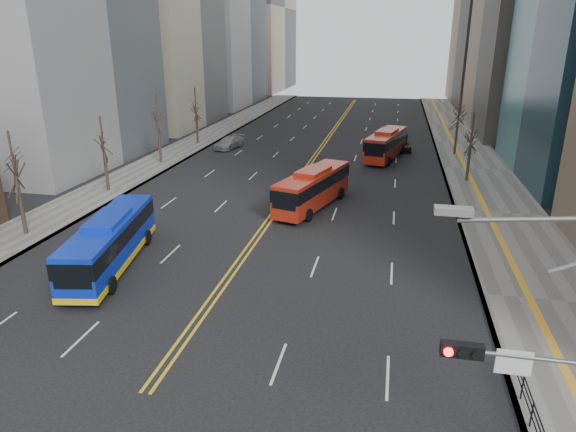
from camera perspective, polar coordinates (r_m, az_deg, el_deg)
The scene contains 12 objects.
sidewalk_right at distance 57.35m, azimuth 20.12°, elevation 4.90°, with size 7.00×130.00×0.15m, color #65635E.
sidewalk_left at distance 62.13m, azimuth -12.76°, elevation 6.65°, with size 5.00×130.00×0.15m, color #65635E.
centerline at distance 67.07m, azimuth 3.94°, elevation 7.93°, with size 0.55×100.00×0.01m.
signal_mast at distance 15.55m, azimuth 29.03°, elevation -16.05°, with size 5.37×0.37×9.39m.
pedestrian_railing at distance 21.08m, azimuth 25.51°, elevation -18.93°, with size 0.06×6.06×1.02m.
street_trees at distance 48.23m, azimuth -8.00°, elevation 9.18°, with size 35.20×47.20×7.60m.
blue_bus at distance 32.49m, azimuth -19.15°, elevation -2.61°, with size 4.30×11.16×3.21m.
red_bus_near at distance 41.51m, azimuth 2.79°, elevation 3.33°, with size 4.98×10.31×3.22m.
red_bus_far at distance 59.69m, azimuth 10.85°, elevation 8.01°, with size 4.62×10.65×3.31m.
car_dark_mid at distance 64.71m, azimuth 12.51°, elevation 7.72°, with size 1.64×4.08×1.39m, color black.
car_silver at distance 64.90m, azimuth -6.55°, elevation 8.12°, with size 2.06×5.06×1.47m, color #999A9E.
car_dark_far at distance 69.87m, azimuth 11.88°, elevation 8.57°, with size 2.16×4.67×1.30m, color black.
Camera 1 is at (8.88, -10.15, 13.24)m, focal length 32.00 mm.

